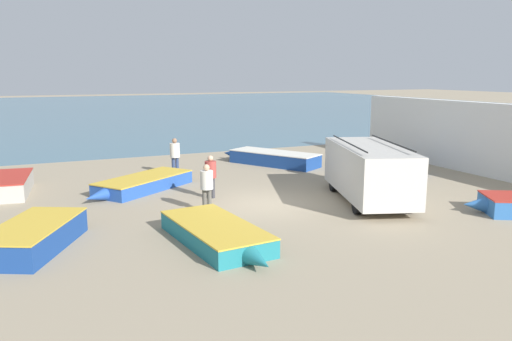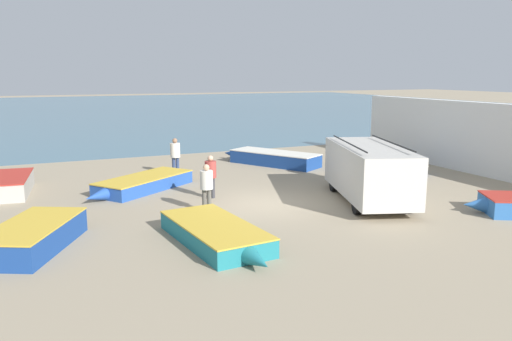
{
  "view_description": "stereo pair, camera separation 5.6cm",
  "coord_description": "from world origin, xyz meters",
  "px_view_note": "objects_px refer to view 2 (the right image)",
  "views": [
    {
      "loc": [
        -7.27,
        -15.27,
        4.5
      ],
      "look_at": [
        0.06,
        1.14,
        1.0
      ],
      "focal_mm": 35.0,
      "sensor_mm": 36.0,
      "label": 1
    },
    {
      "loc": [
        -7.22,
        -15.29,
        4.5
      ],
      "look_at": [
        0.06,
        1.14,
        1.0
      ],
      "focal_mm": 35.0,
      "sensor_mm": 36.0,
      "label": 2
    }
  ],
  "objects_px": {
    "fisherman_1": "(175,153)",
    "fisherman_3": "(207,184)",
    "fisherman_0": "(338,155)",
    "fishing_rowboat_3": "(11,184)",
    "fishing_rowboat_0": "(35,235)",
    "fishing_rowboat_2": "(217,234)",
    "fishing_rowboat_1": "(142,184)",
    "fishing_rowboat_5": "(397,166)",
    "fisherman_2": "(211,173)",
    "parked_van": "(369,170)",
    "fishing_rowboat_4": "(272,158)"
  },
  "relations": [
    {
      "from": "fishing_rowboat_4",
      "to": "fishing_rowboat_5",
      "type": "distance_m",
      "value": 6.11
    },
    {
      "from": "fishing_rowboat_3",
      "to": "fishing_rowboat_5",
      "type": "xyz_separation_m",
      "value": [
        16.47,
        -2.49,
        -0.09
      ]
    },
    {
      "from": "fisherman_1",
      "to": "fisherman_2",
      "type": "distance_m",
      "value": 4.73
    },
    {
      "from": "fishing_rowboat_0",
      "to": "fishing_rowboat_2",
      "type": "xyz_separation_m",
      "value": [
        4.46,
        -1.64,
        -0.08
      ]
    },
    {
      "from": "fisherman_0",
      "to": "fisherman_1",
      "type": "bearing_deg",
      "value": -129.39
    },
    {
      "from": "fishing_rowboat_0",
      "to": "fishing_rowboat_5",
      "type": "height_order",
      "value": "fishing_rowboat_0"
    },
    {
      "from": "parked_van",
      "to": "fishing_rowboat_1",
      "type": "height_order",
      "value": "parked_van"
    },
    {
      "from": "fisherman_1",
      "to": "fisherman_3",
      "type": "xyz_separation_m",
      "value": [
        -0.66,
        -6.43,
        -0.04
      ]
    },
    {
      "from": "parked_van",
      "to": "fisherman_3",
      "type": "relative_size",
      "value": 3.53
    },
    {
      "from": "fisherman_0",
      "to": "fisherman_3",
      "type": "height_order",
      "value": "fisherman_0"
    },
    {
      "from": "fisherman_3",
      "to": "fishing_rowboat_1",
      "type": "bearing_deg",
      "value": -137.52
    },
    {
      "from": "parked_van",
      "to": "fishing_rowboat_4",
      "type": "height_order",
      "value": "parked_van"
    },
    {
      "from": "fisherman_2",
      "to": "fisherman_0",
      "type": "bearing_deg",
      "value": -72.17
    },
    {
      "from": "fishing_rowboat_3",
      "to": "fisherman_2",
      "type": "xyz_separation_m",
      "value": [
        6.74,
        -3.93,
        0.61
      ]
    },
    {
      "from": "fishing_rowboat_5",
      "to": "fishing_rowboat_4",
      "type": "bearing_deg",
      "value": -111.55
    },
    {
      "from": "fisherman_1",
      "to": "fishing_rowboat_0",
      "type": "bearing_deg",
      "value": -33.02
    },
    {
      "from": "parked_van",
      "to": "fishing_rowboat_5",
      "type": "relative_size",
      "value": 1.38
    },
    {
      "from": "fisherman_1",
      "to": "fishing_rowboat_3",
      "type": "bearing_deg",
      "value": -79.48
    },
    {
      "from": "parked_van",
      "to": "fishing_rowboat_0",
      "type": "relative_size",
      "value": 1.38
    },
    {
      "from": "fishing_rowboat_0",
      "to": "fishing_rowboat_2",
      "type": "height_order",
      "value": "fishing_rowboat_0"
    },
    {
      "from": "fishing_rowboat_5",
      "to": "parked_van",
      "type": "bearing_deg",
      "value": -30.6
    },
    {
      "from": "fishing_rowboat_2",
      "to": "fishing_rowboat_5",
      "type": "xyz_separation_m",
      "value": [
        11.19,
        6.21,
        -0.01
      ]
    },
    {
      "from": "fishing_rowboat_3",
      "to": "fisherman_0",
      "type": "relative_size",
      "value": 2.31
    },
    {
      "from": "fishing_rowboat_4",
      "to": "fisherman_3",
      "type": "height_order",
      "value": "fisherman_3"
    },
    {
      "from": "fishing_rowboat_0",
      "to": "fishing_rowboat_5",
      "type": "bearing_deg",
      "value": -47.08
    },
    {
      "from": "fishing_rowboat_4",
      "to": "fisherman_1",
      "type": "bearing_deg",
      "value": 66.85
    },
    {
      "from": "fishing_rowboat_3",
      "to": "fisherman_3",
      "type": "height_order",
      "value": "fisherman_3"
    },
    {
      "from": "fisherman_0",
      "to": "fishing_rowboat_3",
      "type": "bearing_deg",
      "value": -110.86
    },
    {
      "from": "fishing_rowboat_5",
      "to": "fisherman_3",
      "type": "height_order",
      "value": "fisherman_3"
    },
    {
      "from": "fishing_rowboat_2",
      "to": "fishing_rowboat_3",
      "type": "height_order",
      "value": "fishing_rowboat_3"
    },
    {
      "from": "parked_van",
      "to": "fishing_rowboat_1",
      "type": "xyz_separation_m",
      "value": [
        -7.06,
        5.0,
        -0.85
      ]
    },
    {
      "from": "fishing_rowboat_1",
      "to": "fishing_rowboat_5",
      "type": "xyz_separation_m",
      "value": [
        11.77,
        -0.9,
        -0.01
      ]
    },
    {
      "from": "fishing_rowboat_3",
      "to": "fisherman_3",
      "type": "xyz_separation_m",
      "value": [
        6.03,
        -5.63,
        0.62
      ]
    },
    {
      "from": "parked_van",
      "to": "fisherman_3",
      "type": "distance_m",
      "value": 5.82
    },
    {
      "from": "fishing_rowboat_1",
      "to": "fisherman_0",
      "type": "relative_size",
      "value": 2.6
    },
    {
      "from": "fishing_rowboat_0",
      "to": "fisherman_3",
      "type": "height_order",
      "value": "fisherman_3"
    },
    {
      "from": "fishing_rowboat_0",
      "to": "fishing_rowboat_4",
      "type": "bearing_deg",
      "value": -25.63
    },
    {
      "from": "parked_van",
      "to": "fishing_rowboat_4",
      "type": "bearing_deg",
      "value": 18.8
    },
    {
      "from": "fishing_rowboat_2",
      "to": "fishing_rowboat_1",
      "type": "bearing_deg",
      "value": 178.6
    },
    {
      "from": "fishing_rowboat_3",
      "to": "fisherman_1",
      "type": "height_order",
      "value": "fisherman_1"
    },
    {
      "from": "fishing_rowboat_1",
      "to": "fisherman_3",
      "type": "height_order",
      "value": "fisherman_3"
    },
    {
      "from": "fisherman_2",
      "to": "fishing_rowboat_0",
      "type": "bearing_deg",
      "value": 126.92
    },
    {
      "from": "fishing_rowboat_3",
      "to": "fisherman_2",
      "type": "height_order",
      "value": "fisherman_2"
    },
    {
      "from": "fishing_rowboat_1",
      "to": "fishing_rowboat_5",
      "type": "relative_size",
      "value": 1.13
    },
    {
      "from": "parked_van",
      "to": "fisherman_2",
      "type": "height_order",
      "value": "parked_van"
    },
    {
      "from": "fishing_rowboat_1",
      "to": "fisherman_3",
      "type": "distance_m",
      "value": 4.3
    },
    {
      "from": "fishing_rowboat_3",
      "to": "fishing_rowboat_0",
      "type": "bearing_deg",
      "value": -167.74
    },
    {
      "from": "parked_van",
      "to": "fishing_rowboat_3",
      "type": "bearing_deg",
      "value": 79.72
    },
    {
      "from": "fishing_rowboat_2",
      "to": "fisherman_2",
      "type": "xyz_separation_m",
      "value": [
        1.46,
        4.77,
        0.69
      ]
    },
    {
      "from": "fishing_rowboat_5",
      "to": "fisherman_0",
      "type": "xyz_separation_m",
      "value": [
        -3.64,
        -0.5,
        0.82
      ]
    }
  ]
}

